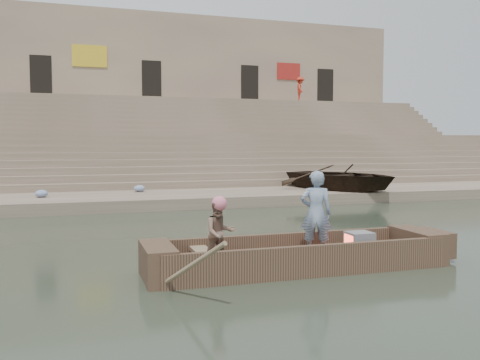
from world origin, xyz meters
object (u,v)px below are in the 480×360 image
television (359,243)px  beached_rowboat (341,177)px  main_rowboat (298,263)px  standing_man (316,213)px  rowing_man (219,233)px  pedestrian (300,89)px

television → beached_rowboat: beached_rowboat is taller
television → beached_rowboat: 11.71m
beached_rowboat → main_rowboat: bearing=-143.6°
standing_man → beached_rowboat: (6.18, 10.33, -0.08)m
standing_man → television: size_ratio=3.42×
rowing_man → standing_man: bearing=1.4°
television → pedestrian: size_ratio=0.27×
main_rowboat → rowing_man: rowing_man is taller
main_rowboat → pedestrian: bearing=65.8°
main_rowboat → beached_rowboat: (6.58, 10.42, 0.82)m
television → standing_man: bearing=174.3°
main_rowboat → television: television is taller
main_rowboat → rowing_man: (-1.52, -0.13, 0.67)m
standing_man → main_rowboat: bearing=37.1°
beached_rowboat → standing_man: bearing=-142.3°
standing_man → television: bearing=-160.9°
television → pedestrian: bearing=68.3°
main_rowboat → standing_man: standing_man is taller
main_rowboat → rowing_man: size_ratio=4.48×
main_rowboat → standing_man: (0.39, 0.09, 0.90)m
standing_man → pedestrian: bearing=-88.7°
standing_man → rowing_man: (-1.91, -0.22, -0.23)m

